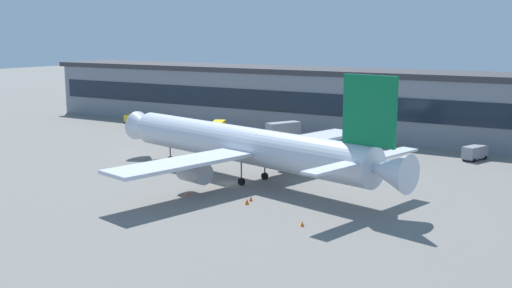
% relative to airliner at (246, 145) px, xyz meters
% --- Properties ---
extents(ground_plane, '(600.00, 600.00, 0.00)m').
position_rel_airliner_xyz_m(ground_plane, '(-1.19, -2.81, -5.53)').
color(ground_plane, slate).
extents(terminal_building, '(177.27, 17.58, 14.39)m').
position_rel_airliner_xyz_m(terminal_building, '(-1.19, 50.78, 1.69)').
color(terminal_building, gray).
rests_on(terminal_building, ground_plane).
extents(airliner, '(56.65, 48.68, 17.19)m').
position_rel_airliner_xyz_m(airliner, '(0.00, 0.00, 0.00)').
color(airliner, silver).
rests_on(airliner, ground_plane).
extents(catering_truck, '(5.59, 7.60, 4.15)m').
position_rel_airliner_xyz_m(catering_truck, '(-11.94, 32.60, -3.23)').
color(catering_truck, gray).
rests_on(catering_truck, ground_plane).
extents(stair_truck, '(4.67, 6.46, 3.55)m').
position_rel_airliner_xyz_m(stair_truck, '(-26.69, 30.32, -3.55)').
color(stair_truck, yellow).
rests_on(stair_truck, ground_plane).
extents(crew_van, '(3.79, 5.63, 2.55)m').
position_rel_airliner_xyz_m(crew_van, '(26.23, 34.78, -4.07)').
color(crew_van, gray).
rests_on(crew_van, ground_plane).
extents(follow_me_car, '(3.82, 4.76, 1.85)m').
position_rel_airliner_xyz_m(follow_me_car, '(-59.46, 37.52, -4.44)').
color(follow_me_car, yellow).
rests_on(follow_me_car, ground_plane).
extents(traffic_cone_0, '(0.47, 0.47, 0.59)m').
position_rel_airliner_xyz_m(traffic_cone_0, '(17.73, -15.54, -5.23)').
color(traffic_cone_0, '#F2590C').
rests_on(traffic_cone_0, ground_plane).
extents(traffic_cone_1, '(0.59, 0.59, 0.74)m').
position_rel_airliner_xyz_m(traffic_cone_1, '(7.19, -11.10, -5.15)').
color(traffic_cone_1, '#F2590C').
rests_on(traffic_cone_1, ground_plane).
extents(traffic_cone_2, '(0.52, 0.52, 0.65)m').
position_rel_airliner_xyz_m(traffic_cone_2, '(6.73, -9.41, -5.20)').
color(traffic_cone_2, '#F2590C').
rests_on(traffic_cone_2, ground_plane).
extents(traffic_cone_3, '(0.47, 0.47, 0.59)m').
position_rel_airliner_xyz_m(traffic_cone_3, '(-2.20, -11.74, -5.23)').
color(traffic_cone_3, '#F2590C').
rests_on(traffic_cone_3, ground_plane).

